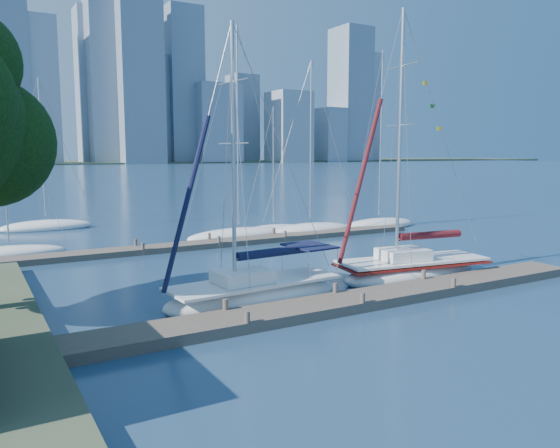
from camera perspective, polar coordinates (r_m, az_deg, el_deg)
ground at (r=22.41m, az=7.14°, el=-8.61°), size 700.00×700.00×0.00m
near_dock at (r=22.35m, az=7.14°, el=-8.12°), size 26.00×2.00×0.40m
far_dock at (r=36.88m, az=-5.47°, el=-1.92°), size 30.00×1.80×0.36m
sailboat_navy at (r=22.61m, az=-2.71°, el=-5.99°), size 8.06×3.14×11.69m
sailboat_maroon at (r=27.80m, az=13.67°, el=-3.35°), size 8.45×3.84×13.38m
bg_boat_0 at (r=36.45m, az=-26.42°, el=-2.71°), size 6.68×3.79×11.53m
bg_boat_2 at (r=39.54m, az=-4.34°, el=-1.11°), size 8.10×3.05×15.27m
bg_boat_3 at (r=42.31m, az=-0.69°, el=-0.62°), size 6.05×3.01×9.90m
bg_boat_4 at (r=42.08m, az=3.16°, el=-0.59°), size 7.70×4.66×13.34m
bg_boat_5 at (r=45.93m, az=10.28°, el=-0.00°), size 7.53×4.07×14.67m
bg_boat_6 at (r=47.85m, az=-23.22°, el=-0.22°), size 7.10×2.44×12.36m
skyline at (r=311.12m, az=-24.07°, el=12.28°), size 503.66×51.31×105.16m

